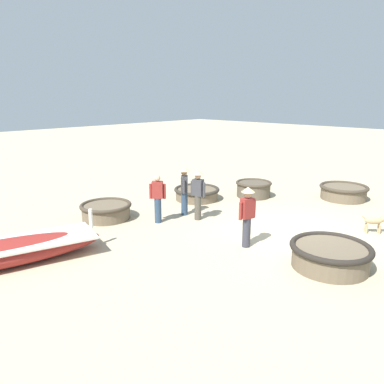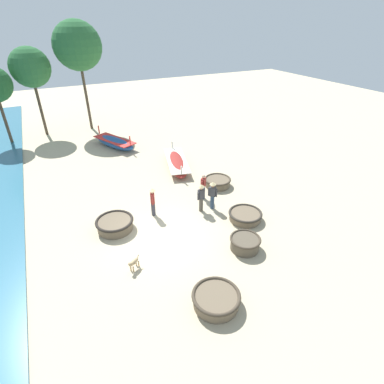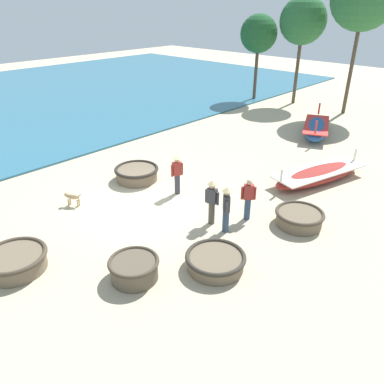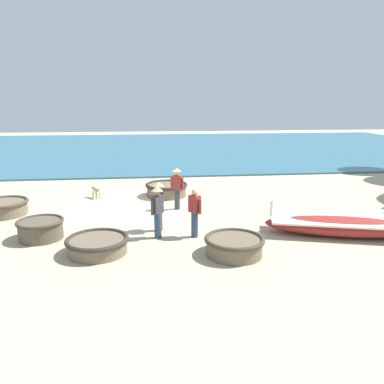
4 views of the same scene
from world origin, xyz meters
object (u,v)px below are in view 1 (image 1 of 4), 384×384
fisherman_with_hat (198,191)px  fisherman_crouching (158,197)px  fisherman_by_coracle (247,213)px  dog (375,221)px  long_boat_blue_hull (0,253)px  coracle_beside_post (330,255)px  fisherman_hauling (184,188)px  coracle_center (254,188)px  coracle_front_right (106,210)px  coracle_far_right (344,192)px  coracle_front_left (197,193)px

fisherman_with_hat → fisherman_crouching: bearing=56.4°
fisherman_by_coracle → dog: 4.13m
long_boat_blue_hull → coracle_beside_post: bearing=-137.3°
coracle_beside_post → dog: size_ratio=3.22×
fisherman_crouching → fisherman_hauling: fisherman_hauling is taller
coracle_center → coracle_front_right: 6.06m
fisherman_by_coracle → fisherman_crouching: 3.25m
coracle_far_right → fisherman_crouching: fisherman_crouching is taller
coracle_front_left → fisherman_crouching: size_ratio=1.14×
dog → coracle_front_left: bearing=7.9°
coracle_center → coracle_front_right: coracle_center is taller
coracle_center → fisherman_crouching: size_ratio=0.92×
coracle_front_right → fisherman_with_hat: 3.13m
coracle_beside_post → dog: (0.02, -3.15, 0.05)m
dog → fisherman_by_coracle: bearing=58.1°
coracle_front_right → fisherman_with_hat: size_ratio=1.02×
fisherman_by_coracle → fisherman_with_hat: size_ratio=1.00×
long_boat_blue_hull → dog: size_ratio=8.48×
coracle_front_right → fisherman_by_coracle: (-4.79, -1.24, 0.67)m
long_boat_blue_hull → coracle_center: bearing=-94.6°
coracle_beside_post → dog: 3.15m
fisherman_crouching → dog: (-5.40, -3.78, -0.46)m
long_boat_blue_hull → fisherman_by_coracle: fisherman_by_coracle is taller
long_boat_blue_hull → dog: (-5.78, -8.50, 0.06)m
coracle_front_left → coracle_front_right: size_ratio=1.05×
coracle_front_left → fisherman_by_coracle: fisherman_by_coracle is taller
coracle_front_right → fisherman_with_hat: bearing=-138.3°
coracle_far_right → fisherman_with_hat: (2.47, 5.83, 0.65)m
coracle_front_left → long_boat_blue_hull: long_boat_blue_hull is taller
coracle_front_right → coracle_front_left: bearing=-98.5°
long_boat_blue_hull → fisherman_hauling: 5.93m
coracle_center → fisherman_hauling: 3.72m
fisherman_by_coracle → coracle_front_left: bearing=-31.6°
fisherman_by_coracle → fisherman_crouching: size_ratio=1.06×
fisherman_hauling → dog: (-5.35, -2.62, -0.59)m
long_boat_blue_hull → fisherman_crouching: (-0.38, -4.72, 0.52)m
coracle_center → fisherman_crouching: bearing=85.4°
dog → fisherman_with_hat: bearing=29.8°
fisherman_crouching → fisherman_hauling: size_ratio=0.94×
coracle_front_left → fisherman_crouching: 3.11m
coracle_center → long_boat_blue_hull: 9.56m
coracle_far_right → coracle_front_left: 5.81m
coracle_far_right → dog: bearing=124.9°
coracle_front_right → fisherman_hauling: fisherman_hauling is taller
long_boat_blue_hull → fisherman_with_hat: bearing=-100.8°
coracle_beside_post → fisherman_hauling: fisherman_hauling is taller
coracle_beside_post → coracle_far_right: size_ratio=1.03×
coracle_front_left → coracle_beside_post: bearing=160.5°
fisherman_crouching → coracle_beside_post: bearing=-173.3°
coracle_far_right → coracle_front_right: (4.75, 7.87, -0.02)m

